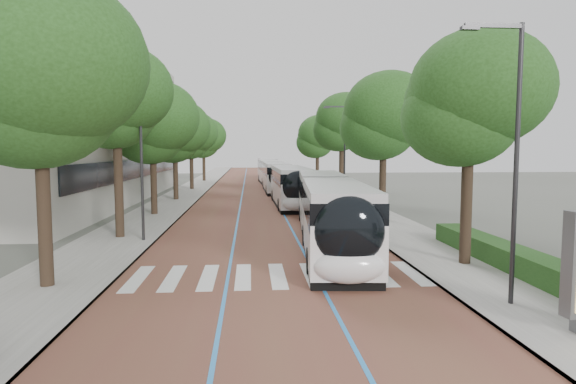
# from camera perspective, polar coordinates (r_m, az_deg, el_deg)

# --- Properties ---
(ground) EXTENTS (160.00, 160.00, 0.00)m
(ground) POSITION_cam_1_polar(r_m,az_deg,el_deg) (16.82, -1.73, -10.83)
(ground) COLOR #51544C
(ground) RESTS_ON ground
(road) EXTENTS (11.00, 140.00, 0.02)m
(road) POSITION_cam_1_polar(r_m,az_deg,el_deg) (56.36, -3.72, 0.33)
(road) COLOR brown
(road) RESTS_ON ground
(sidewalk_left) EXTENTS (4.00, 140.00, 0.12)m
(sidewalk_left) POSITION_cam_1_polar(r_m,az_deg,el_deg) (56.75, -11.32, 0.33)
(sidewalk_left) COLOR gray
(sidewalk_left) RESTS_ON ground
(sidewalk_right) EXTENTS (4.00, 140.00, 0.12)m
(sidewalk_right) POSITION_cam_1_polar(r_m,az_deg,el_deg) (56.95, 3.84, 0.43)
(sidewalk_right) COLOR gray
(sidewalk_right) RESTS_ON ground
(kerb_left) EXTENTS (0.20, 140.00, 0.14)m
(kerb_left) POSITION_cam_1_polar(r_m,az_deg,el_deg) (56.55, -9.40, 0.34)
(kerb_left) COLOR gray
(kerb_left) RESTS_ON ground
(kerb_right) EXTENTS (0.20, 140.00, 0.14)m
(kerb_right) POSITION_cam_1_polar(r_m,az_deg,el_deg) (56.71, 1.94, 0.42)
(kerb_right) COLOR gray
(kerb_right) RESTS_ON ground
(zebra_crossing) EXTENTS (10.55, 3.60, 0.01)m
(zebra_crossing) POSITION_cam_1_polar(r_m,az_deg,el_deg) (17.79, -1.23, -9.86)
(zebra_crossing) COLOR silver
(zebra_crossing) RESTS_ON ground
(lane_line_left) EXTENTS (0.12, 126.00, 0.01)m
(lane_line_left) POSITION_cam_1_polar(r_m,az_deg,el_deg) (56.36, -5.35, 0.33)
(lane_line_left) COLOR #2A83D5
(lane_line_left) RESTS_ON road
(lane_line_right) EXTENTS (0.12, 126.00, 0.01)m
(lane_line_right) POSITION_cam_1_polar(r_m,az_deg,el_deg) (56.40, -2.10, 0.36)
(lane_line_right) COLOR #2A83D5
(lane_line_right) RESTS_ON road
(office_building) EXTENTS (18.11, 40.00, 14.00)m
(office_building) POSITION_cam_1_polar(r_m,az_deg,el_deg) (48.02, -27.68, 7.31)
(office_building) COLOR #A9A69D
(office_building) RESTS_ON ground
(hedge) EXTENTS (1.20, 14.00, 0.80)m
(hedge) POSITION_cam_1_polar(r_m,az_deg,el_deg) (19.38, 26.51, -7.65)
(hedge) COLOR #183D15
(hedge) RESTS_ON sidewalk_right
(streetlight_near) EXTENTS (1.82, 0.20, 8.00)m
(streetlight_near) POSITION_cam_1_polar(r_m,az_deg,el_deg) (15.10, 24.93, 5.41)
(streetlight_near) COLOR #28282B
(streetlight_near) RESTS_ON sidewalk_right
(streetlight_far) EXTENTS (1.82, 0.20, 8.00)m
(streetlight_far) POSITION_cam_1_polar(r_m,az_deg,el_deg) (38.88, 6.47, 5.31)
(streetlight_far) COLOR #28282B
(streetlight_far) RESTS_ON sidewalk_right
(lamp_post_left) EXTENTS (0.14, 0.14, 8.00)m
(lamp_post_left) POSITION_cam_1_polar(r_m,az_deg,el_deg) (24.75, -16.98, 3.70)
(lamp_post_left) COLOR #28282B
(lamp_post_left) RESTS_ON sidewalk_left
(trees_left) EXTENTS (6.45, 61.26, 9.52)m
(trees_left) POSITION_cam_1_polar(r_m,az_deg,el_deg) (41.31, -14.00, 7.27)
(trees_left) COLOR black
(trees_left) RESTS_ON ground
(trees_right) EXTENTS (5.76, 47.44, 9.27)m
(trees_right) POSITION_cam_1_polar(r_m,az_deg,el_deg) (39.40, 7.98, 7.64)
(trees_right) COLOR black
(trees_right) RESTS_ON ground
(lead_bus) EXTENTS (3.99, 18.54, 3.20)m
(lead_bus) POSITION_cam_1_polar(r_m,az_deg,el_deg) (23.84, 4.77, -2.15)
(lead_bus) COLOR black
(lead_bus) RESTS_ON ground
(bus_queued_0) EXTENTS (2.71, 12.43, 3.20)m
(bus_queued_0) POSITION_cam_1_polar(r_m,az_deg,el_deg) (39.17, 0.32, 0.66)
(bus_queued_0) COLOR white
(bus_queued_0) RESTS_ON ground
(bus_queued_1) EXTENTS (2.71, 12.43, 3.20)m
(bus_queued_1) POSITION_cam_1_polar(r_m,az_deg,el_deg) (52.60, -1.43, 1.77)
(bus_queued_1) COLOR white
(bus_queued_1) RESTS_ON ground
(bus_queued_2) EXTENTS (3.00, 12.49, 3.20)m
(bus_queued_2) POSITION_cam_1_polar(r_m,az_deg,el_deg) (65.30, -2.17, 2.40)
(bus_queued_2) COLOR white
(bus_queued_2) RESTS_ON ground
(bus_queued_3) EXTENTS (2.89, 12.47, 3.20)m
(bus_queued_3) POSITION_cam_1_polar(r_m,az_deg,el_deg) (78.23, -2.48, 2.82)
(bus_queued_3) COLOR white
(bus_queued_3) RESTS_ON ground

